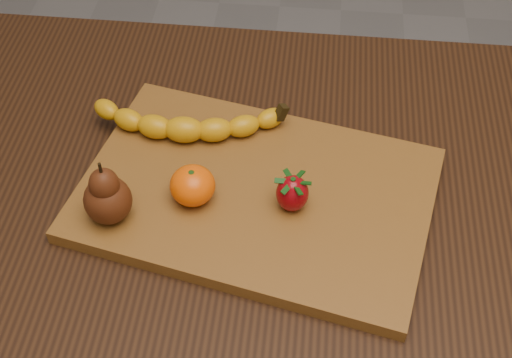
# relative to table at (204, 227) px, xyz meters

# --- Properties ---
(table) EXTENTS (1.00, 0.70, 0.76)m
(table) POSITION_rel_table_xyz_m (0.00, 0.00, 0.00)
(table) COLOR black
(table) RESTS_ON ground
(cutting_board) EXTENTS (0.50, 0.39, 0.02)m
(cutting_board) POSITION_rel_table_xyz_m (0.08, -0.02, 0.11)
(cutting_board) COLOR brown
(cutting_board) RESTS_ON table
(banana) EXTENTS (0.24, 0.07, 0.04)m
(banana) POSITION_rel_table_xyz_m (-0.03, 0.06, 0.14)
(banana) COLOR #CC9009
(banana) RESTS_ON cutting_board
(pear) EXTENTS (0.07, 0.07, 0.09)m
(pear) POSITION_rel_table_xyz_m (-0.10, -0.08, 0.16)
(pear) COLOR #4A1F0C
(pear) RESTS_ON cutting_board
(mandarin) EXTENTS (0.07, 0.07, 0.05)m
(mandarin) POSITION_rel_table_xyz_m (-0.00, -0.05, 0.14)
(mandarin) COLOR #EE5102
(mandarin) RESTS_ON cutting_board
(strawberry) EXTENTS (0.04, 0.04, 0.05)m
(strawberry) POSITION_rel_table_xyz_m (0.13, -0.04, 0.14)
(strawberry) COLOR maroon
(strawberry) RESTS_ON cutting_board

